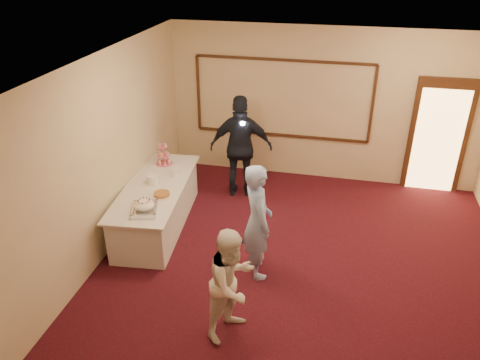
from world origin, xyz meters
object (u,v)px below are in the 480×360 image
Objects in this scene: man at (257,221)px; guest at (241,147)px; cupcake_stand at (164,156)px; buffet_table at (157,205)px; tart at (162,194)px; pavlova_tray at (144,207)px; woman at (232,283)px; plate_stack_a at (153,180)px; plate_stack_b at (176,172)px.

guest is at bearing -8.62° from man.
man reaches higher than cupcake_stand.
tart is (0.24, -0.31, 0.41)m from buffet_table.
pavlova_tray is 2.07m from woman.
plate_stack_a is at bearing -82.19° from cupcake_stand.
plate_stack_a is 0.11× the size of man.
pavlova_tray is at bearing -92.92° from plate_stack_b.
cupcake_stand is at bearing 61.82° from woman.
pavlova_tray is 0.50m from tart.
pavlova_tray is at bearing 56.17° from guest.
buffet_table is at bearing -118.25° from plate_stack_b.
plate_stack_a reaches higher than tart.
tart is (0.02, -0.72, -0.04)m from plate_stack_b.
pavlova_tray is 2.88× the size of plate_stack_a.
cupcake_stand is 0.56m from plate_stack_b.
cupcake_stand is 1.41m from guest.
guest reaches higher than cupcake_stand.
woman is at bearing -48.54° from plate_stack_a.
buffet_table is 2.11m from man.
tart is 2.34m from woman.
plate_stack_b is (0.22, 0.41, 0.45)m from buffet_table.
woman reaches higher than pavlova_tray.
man is at bearing -24.54° from buffet_table.
plate_stack_a is (-0.21, 0.84, -0.00)m from pavlova_tray.
plate_stack_b reaches higher than buffet_table.
pavlova_tray is 1.71m from man.
guest is (-0.67, 3.45, 0.24)m from woman.
plate_stack_a is at bearing 137.25° from buffet_table.
tart is at bearing -50.50° from plate_stack_a.
man is at bearing -37.48° from plate_stack_b.
man is at bearing -39.52° from cupcake_stand.
tart is 0.20× the size of woman.
guest is (-0.74, 2.25, 0.10)m from man.
pavlova_tray is (0.16, -0.80, 0.46)m from buffet_table.
buffet_table is 8.84× the size of tart.
woman is (1.96, -2.87, -0.19)m from cupcake_stand.
cupcake_stand is (-0.15, 0.82, 0.54)m from buffet_table.
buffet_table is 1.75× the size of woman.
guest reaches higher than man.
pavlova_tray reaches higher than plate_stack_b.
guest is at bearing 38.49° from woman.
cupcake_stand is at bearing 14.39° from guest.
tart is at bearing -51.79° from buffet_table.
plate_stack_b is (0.37, -0.41, -0.09)m from cupcake_stand.
man is at bearing -2.00° from pavlova_tray.
woman is (1.64, -1.25, -0.11)m from pavlova_tray.
guest reaches higher than tart.
woman is at bearing 149.80° from man.
man is at bearing -25.10° from plate_stack_a.
cupcake_stand is at bearing 100.67° from buffet_table.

